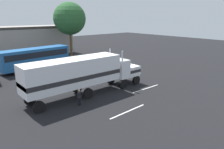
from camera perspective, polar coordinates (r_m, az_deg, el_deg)
The scene contains 8 objects.
ground_plane at distance 27.67m, azimuth 3.44°, elevation -2.04°, with size 120.00×120.00×0.00m, color black.
lane_stripe_near at distance 25.49m, azimuth 9.10°, elevation -3.76°, with size 4.40×0.16×0.01m, color silver.
lane_stripe_mid at distance 19.49m, azimuth 4.30°, elevation -9.86°, with size 4.40×0.16×0.01m, color silver.
semi_truck at distance 22.59m, azimuth -7.90°, elevation 0.46°, with size 14.19×2.94×4.50m.
person_bystander at distance 20.57m, azimuth -8.76°, elevation -5.89°, with size 0.36×0.47×1.63m.
parked_bus at distance 35.84m, azimuth -19.94°, elevation 4.53°, with size 11.21×3.74×3.40m.
tree_left at distance 45.19m, azimuth -11.34°, elevation 14.52°, with size 6.54×6.54×11.04m.
building_backdrop at distance 49.60m, azimuth -21.33°, elevation 8.69°, with size 18.05×6.15×6.21m.
Camera 1 is at (-18.43, -18.88, 8.36)m, focal length 34.00 mm.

